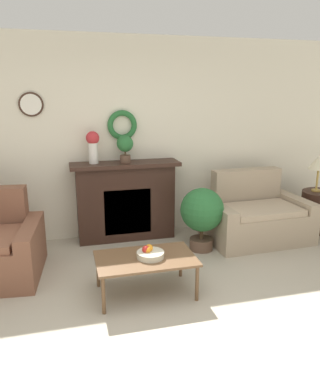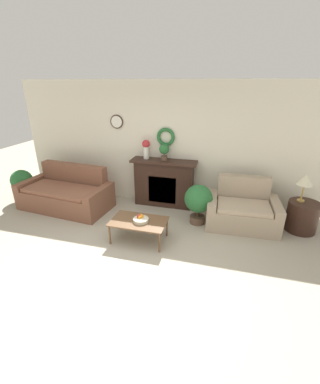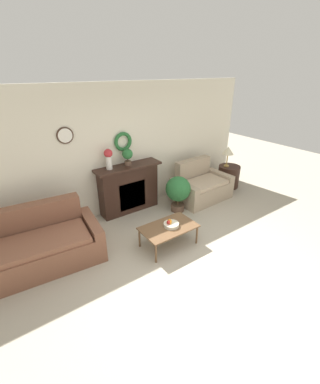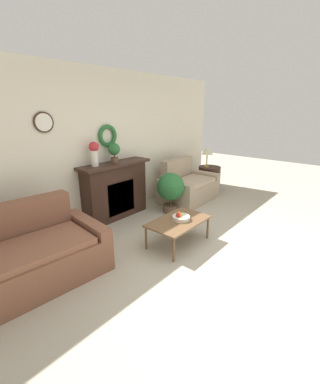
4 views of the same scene
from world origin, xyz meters
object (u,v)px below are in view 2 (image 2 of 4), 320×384
(fireplace, at_px, (164,183))
(potted_plant_floor_by_loveseat, at_px, (198,200))
(couch_left, at_px, (67,194))
(loveseat_right, at_px, (242,210))
(vase_on_mantel_left, at_px, (146,148))
(table_lamp, at_px, (305,180))
(potted_plant_floor_by_couch, at_px, (22,182))
(coffee_table, at_px, (139,223))
(fruit_bowl, at_px, (141,219))
(potted_plant_on_mantel, at_px, (164,150))
(side_table_by_loveseat, at_px, (302,216))

(fireplace, xyz_separation_m, potted_plant_floor_by_loveseat, (0.87, -0.64, -0.04))
(couch_left, xyz_separation_m, loveseat_right, (3.81, 0.21, -0.01))
(vase_on_mantel_left, bearing_deg, loveseat_right, -12.57)
(table_lamp, bearing_deg, potted_plant_floor_by_couch, -177.24)
(coffee_table, distance_m, potted_plant_floor_by_couch, 3.37)
(fruit_bowl, height_order, vase_on_mantel_left, vase_on_mantel_left)
(table_lamp, bearing_deg, couch_left, -175.95)
(vase_on_mantel_left, distance_m, potted_plant_floor_by_loveseat, 1.65)
(loveseat_right, xyz_separation_m, table_lamp, (1.02, 0.13, 0.68))
(fireplace, xyz_separation_m, loveseat_right, (1.72, -0.47, -0.23))
(fireplace, distance_m, fruit_bowl, 1.55)
(potted_plant_on_mantel, xyz_separation_m, potted_plant_floor_by_loveseat, (0.86, -0.63, -0.79))
(side_table_by_loveseat, height_order, vase_on_mantel_left, vase_on_mantel_left)
(side_table_by_loveseat, distance_m, potted_plant_floor_by_couch, 6.13)
(side_table_by_loveseat, bearing_deg, table_lamp, 141.34)
(couch_left, relative_size, potted_plant_on_mantel, 5.78)
(potted_plant_on_mantel, bearing_deg, potted_plant_floor_by_loveseat, -36.16)
(loveseat_right, height_order, potted_plant_on_mantel, potted_plant_on_mantel)
(loveseat_right, distance_m, potted_plant_on_mantel, 2.03)
(potted_plant_on_mantel, height_order, potted_plant_floor_by_loveseat, potted_plant_on_mantel)
(side_table_by_loveseat, distance_m, potted_plant_on_mantel, 3.01)
(fireplace, relative_size, table_lamp, 2.74)
(fireplace, distance_m, vase_on_mantel_left, 0.88)
(coffee_table, distance_m, vase_on_mantel_left, 1.85)
(vase_on_mantel_left, bearing_deg, fireplace, -0.77)
(potted_plant_on_mantel, bearing_deg, fireplace, 112.36)
(couch_left, bearing_deg, potted_plant_on_mantel, 22.94)
(table_lamp, relative_size, potted_plant_floor_by_loveseat, 0.65)
(fruit_bowl, relative_size, table_lamp, 0.52)
(vase_on_mantel_left, height_order, potted_plant_on_mantel, vase_on_mantel_left)
(coffee_table, height_order, potted_plant_floor_by_loveseat, potted_plant_floor_by_loveseat)
(coffee_table, bearing_deg, potted_plant_floor_by_loveseat, 43.87)
(side_table_by_loveseat, bearing_deg, potted_plant_floor_by_loveseat, -172.82)
(side_table_by_loveseat, bearing_deg, loveseat_right, -176.28)
(fireplace, distance_m, table_lamp, 2.80)
(couch_left, distance_m, coffee_table, 2.20)
(loveseat_right, bearing_deg, potted_plant_on_mantel, 162.85)
(fireplace, xyz_separation_m, table_lamp, (2.75, -0.34, 0.45))
(fireplace, height_order, fruit_bowl, fireplace)
(table_lamp, bearing_deg, potted_plant_on_mantel, 173.19)
(potted_plant_on_mantel, bearing_deg, couch_left, -162.26)
(loveseat_right, distance_m, potted_plant_floor_by_couch, 5.03)
(coffee_table, xyz_separation_m, side_table_by_loveseat, (2.88, 1.14, -0.07))
(couch_left, height_order, loveseat_right, loveseat_right)
(loveseat_right, xyz_separation_m, fruit_bowl, (-1.74, -1.08, 0.12))
(coffee_table, bearing_deg, loveseat_right, 30.91)
(couch_left, relative_size, coffee_table, 2.11)
(fruit_bowl, distance_m, side_table_by_loveseat, 3.06)
(table_lamp, xyz_separation_m, potted_plant_floor_by_loveseat, (-1.88, -0.30, -0.49))
(table_lamp, distance_m, vase_on_mantel_left, 3.19)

